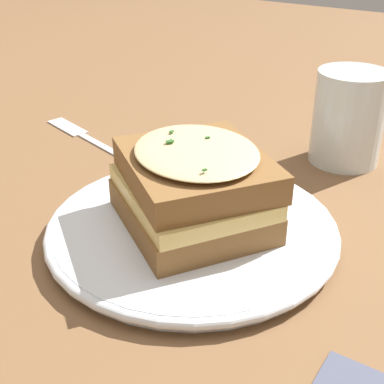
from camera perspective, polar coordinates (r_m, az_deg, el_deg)
name	(u,v)px	position (r m, az deg, el deg)	size (l,w,h in m)	color
ground_plane	(166,235)	(0.49, -2.77, -4.65)	(2.40, 2.40, 0.00)	brown
dinner_plate	(192,228)	(0.48, 0.00, -3.90)	(0.26, 0.26, 0.02)	white
sandwich	(194,186)	(0.46, 0.20, 0.63)	(0.17, 0.17, 0.07)	brown
water_glass	(348,118)	(0.63, 16.34, 7.62)	(0.08, 0.08, 0.11)	silver
fork	(81,134)	(0.71, -11.77, 6.11)	(0.18, 0.06, 0.00)	silver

